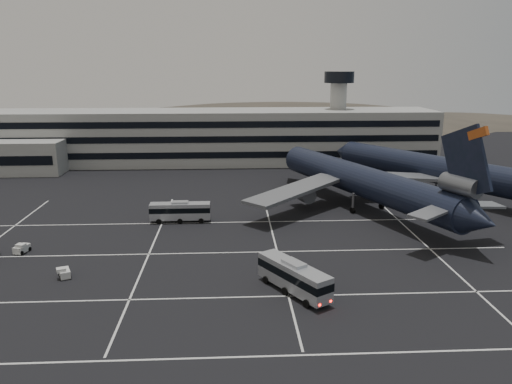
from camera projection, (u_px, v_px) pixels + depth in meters
The scene contains 10 objects.
ground at pixel (190, 264), 66.00m from camera, with size 260.00×260.00×0.00m, color black.
lane_markings at pixel (197, 262), 66.75m from camera, with size 90.00×55.62×0.01m.
terminal at pixel (198, 137), 133.00m from camera, with size 125.00×26.00×24.00m.
hills at pixel (257, 148), 234.40m from camera, with size 352.00×180.00×44.00m.
trijet_main at pixel (364, 181), 90.15m from camera, with size 44.05×55.31×18.08m.
trijet_far at pixel (442, 169), 99.42m from camera, with size 37.33×51.14×18.08m.
bus_near at pixel (294, 276), 57.34m from camera, with size 7.83×10.52×3.82m.
bus_far at pixel (180, 211), 83.53m from camera, with size 10.06×2.59×3.55m.
tug_a at pixel (21, 248), 69.91m from camera, with size 1.97×2.57×1.47m.
tug_b at pixel (65, 273), 61.81m from camera, with size 2.09×2.52×1.40m.
Camera 1 is at (5.59, -61.97, 25.57)m, focal length 35.00 mm.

